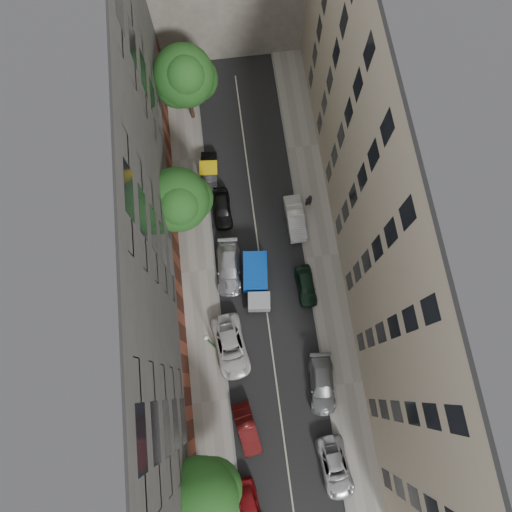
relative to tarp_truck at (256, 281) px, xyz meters
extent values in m
plane|color=#4C4C49|center=(0.60, 1.81, -1.25)|extent=(120.00, 120.00, 0.00)
cube|color=black|center=(0.60, 1.81, -1.24)|extent=(8.00, 44.00, 0.02)
cube|color=gray|center=(-4.90, 1.81, -1.18)|extent=(3.00, 44.00, 0.15)
cube|color=gray|center=(6.10, 1.81, -1.18)|extent=(3.00, 44.00, 0.15)
cube|color=#464341|center=(-10.40, 1.81, 8.75)|extent=(8.00, 44.00, 20.00)
cube|color=#B3A48B|center=(11.60, 1.81, 8.75)|extent=(8.00, 44.00, 20.00)
cube|color=black|center=(0.00, -0.09, -0.75)|extent=(2.42, 5.09, 0.27)
cube|color=#9D9FA2|center=(0.00, -1.82, 0.07)|extent=(1.96, 1.64, 1.55)
cube|color=blue|center=(0.00, 0.73, 0.20)|extent=(2.34, 3.47, 1.64)
cylinder|color=black|center=(-0.86, -1.82, -0.87)|extent=(0.25, 0.76, 0.76)
cylinder|color=black|center=(0.86, -1.82, -0.87)|extent=(0.25, 0.76, 0.76)
cylinder|color=black|center=(-0.86, 1.36, -0.87)|extent=(0.25, 0.76, 0.76)
cylinder|color=black|center=(0.86, 1.36, -0.87)|extent=(0.25, 0.76, 0.76)
imported|color=maroon|center=(-2.68, -17.12, -0.55)|extent=(2.26, 4.30, 1.40)
imported|color=#4F0F10|center=(-2.20, -11.59, -0.58)|extent=(2.10, 4.27, 1.35)
imported|color=silver|center=(-2.77, -5.10, -0.50)|extent=(3.13, 5.67, 1.50)
imported|color=silver|center=(-2.20, 1.61, -0.52)|extent=(2.42, 5.17, 1.46)
imported|color=black|center=(-2.20, 7.21, -0.57)|extent=(1.68, 4.03, 1.36)
imported|color=black|center=(-3.00, 10.81, -0.56)|extent=(1.81, 4.31, 1.38)
imported|color=#B4B3B8|center=(4.20, -15.19, -0.60)|extent=(2.57, 4.88, 1.31)
imported|color=slate|center=(4.20, -8.99, -0.54)|extent=(2.38, 5.05, 1.43)
imported|color=black|center=(4.20, -0.79, -0.62)|extent=(1.61, 3.77, 1.27)
imported|color=silver|center=(4.20, 5.41, -0.53)|extent=(1.64, 4.41, 1.44)
cylinder|color=#382619|center=(-5.80, -15.19, 0.25)|extent=(0.36, 0.36, 2.71)
cylinder|color=#382619|center=(-5.80, -15.19, 2.57)|extent=(0.24, 0.24, 1.93)
sphere|color=#21521B|center=(-5.80, -15.19, 4.46)|extent=(5.54, 5.54, 5.54)
sphere|color=#21521B|center=(-4.90, -14.79, 3.54)|extent=(4.15, 4.15, 4.15)
sphere|color=#21521B|center=(-6.50, -15.69, 3.92)|extent=(3.88, 3.88, 3.88)
cylinder|color=#382619|center=(-5.51, 6.34, 0.20)|extent=(0.36, 0.36, 2.61)
cylinder|color=#382619|center=(-5.51, 6.34, 2.44)|extent=(0.24, 0.24, 1.87)
sphere|color=#21521B|center=(-5.51, 6.34, 4.27)|extent=(5.18, 5.18, 5.18)
sphere|color=#21521B|center=(-4.61, 6.74, 3.38)|extent=(3.88, 3.88, 3.88)
sphere|color=#21521B|center=(-6.21, 5.84, 3.75)|extent=(3.62, 3.62, 3.62)
sphere|color=#21521B|center=(-5.31, 5.54, 5.24)|extent=(3.36, 3.36, 3.36)
cylinder|color=#382619|center=(-4.00, 17.36, 0.34)|extent=(0.36, 0.36, 2.89)
cylinder|color=#382619|center=(-4.00, 17.36, 2.82)|extent=(0.24, 0.24, 2.07)
sphere|color=#21521B|center=(-4.00, 17.36, 4.85)|extent=(5.29, 5.29, 5.29)
sphere|color=#21521B|center=(-3.10, 17.76, 3.86)|extent=(3.97, 3.97, 3.97)
sphere|color=#21521B|center=(-4.70, 16.86, 4.27)|extent=(3.70, 3.70, 3.70)
sphere|color=#21521B|center=(-3.80, 16.56, 5.92)|extent=(3.44, 3.44, 3.44)
cylinder|color=#195826|center=(-4.14, -4.90, 2.30)|extent=(0.14, 0.14, 6.80)
sphere|color=silver|center=(-4.14, -4.90, 5.81)|extent=(0.36, 0.36, 0.36)
imported|color=black|center=(5.60, 6.80, -0.14)|extent=(0.76, 0.57, 1.92)
camera|label=1|loc=(-1.14, -8.82, 37.58)|focal=32.00mm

